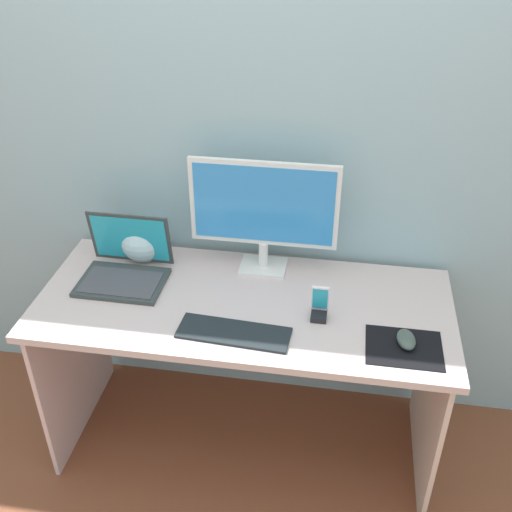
% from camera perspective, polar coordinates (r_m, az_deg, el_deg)
% --- Properties ---
extents(ground_plane, '(8.00, 8.00, 0.00)m').
position_cam_1_polar(ground_plane, '(2.71, -1.01, -16.85)').
color(ground_plane, brown).
extents(wall_back, '(6.00, 0.04, 2.50)m').
position_cam_1_polar(wall_back, '(2.27, 0.34, 11.77)').
color(wall_back, '#94B4BD').
rests_on(wall_back, ground_plane).
extents(desk, '(1.51, 0.65, 0.74)m').
position_cam_1_polar(desk, '(2.29, -1.15, -7.24)').
color(desk, beige).
rests_on(desk, ground_plane).
extents(monitor, '(0.56, 0.14, 0.45)m').
position_cam_1_polar(monitor, '(2.25, 0.73, 4.37)').
color(monitor, white).
rests_on(monitor, desk).
extents(laptop, '(0.32, 0.27, 0.24)m').
position_cam_1_polar(laptop, '(2.35, -12.30, -1.05)').
color(laptop, '#343A3A').
rests_on(laptop, desk).
extents(fishbowl, '(0.18, 0.18, 0.18)m').
position_cam_1_polar(fishbowl, '(2.44, -10.69, 1.44)').
color(fishbowl, silver).
rests_on(fishbowl, desk).
extents(keyboard_external, '(0.39, 0.15, 0.01)m').
position_cam_1_polar(keyboard_external, '(2.06, -2.05, -7.27)').
color(keyboard_external, black).
rests_on(keyboard_external, desk).
extents(mousepad, '(0.25, 0.20, 0.00)m').
position_cam_1_polar(mousepad, '(2.06, 13.81, -8.40)').
color(mousepad, black).
rests_on(mousepad, desk).
extents(mouse, '(0.07, 0.11, 0.04)m').
position_cam_1_polar(mouse, '(2.06, 14.01, -7.67)').
color(mouse, '#424F47').
rests_on(mouse, mousepad).
extents(phone_in_dock, '(0.06, 0.06, 0.14)m').
position_cam_1_polar(phone_in_dock, '(2.11, 6.02, -4.78)').
color(phone_in_dock, black).
rests_on(phone_in_dock, desk).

